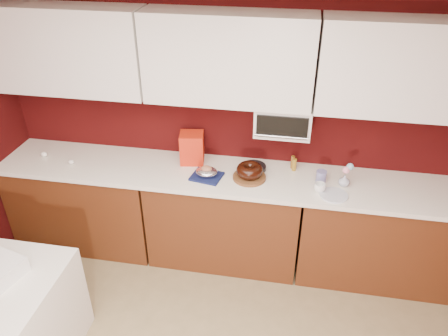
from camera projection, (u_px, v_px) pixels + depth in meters
ceiling at (106, 53)px, 1.24m from camera, size 4.00×4.50×0.02m
wall_back at (231, 121)px, 3.78m from camera, size 4.00×0.02×2.50m
base_cabinet_left at (87, 203)px, 4.15m from camera, size 1.31×0.58×0.86m
base_cabinet_center at (225, 218)px, 3.95m from camera, size 1.31×0.58×0.86m
base_cabinet_right at (378, 235)px, 3.75m from camera, size 1.31×0.58×0.86m
countertop at (225, 176)px, 3.71m from camera, size 4.00×0.62×0.04m
upper_cabinet_left at (66, 50)px, 3.53m from camera, size 1.31×0.33×0.70m
upper_cabinet_center at (228, 59)px, 3.33m from camera, size 1.31×0.33×0.70m
upper_cabinet_right at (411, 69)px, 3.13m from camera, size 1.31×0.33×0.70m
toaster_oven at (283, 119)px, 3.53m from camera, size 0.45×0.30×0.25m
toaster_oven_door at (282, 127)px, 3.39m from camera, size 0.40×0.02×0.18m
toaster_oven_handle at (281, 137)px, 3.42m from camera, size 0.42×0.02×0.02m
cake_base at (249, 177)px, 3.64m from camera, size 0.35×0.35×0.03m
bundt_cake at (250, 170)px, 3.60m from camera, size 0.25×0.25×0.09m
navy_towel at (207, 176)px, 3.65m from camera, size 0.28×0.25×0.02m
foil_ham_nest at (207, 172)px, 3.63m from camera, size 0.19×0.17×0.07m
roasted_ham at (207, 169)px, 3.62m from camera, size 0.10×0.08×0.06m
pandoro_box at (192, 148)px, 3.81m from camera, size 0.23×0.21×0.28m
dark_pan at (254, 168)px, 3.76m from camera, size 0.25×0.25×0.04m
coffee_mug at (320, 187)px, 3.46m from camera, size 0.10×0.10×0.09m
blue_jar at (321, 176)px, 3.57m from camera, size 0.10×0.10×0.10m
flower_vase at (344, 180)px, 3.52m from camera, size 0.10×0.10×0.11m
flower_pink at (346, 170)px, 3.48m from camera, size 0.06×0.06×0.06m
flower_blue at (350, 167)px, 3.48m from camera, size 0.06×0.06×0.06m
china_plate at (334, 195)px, 3.42m from camera, size 0.23×0.23×0.01m
amber_bottle at (294, 165)px, 3.73m from camera, size 0.05×0.05×0.11m
egg_left at (44, 154)px, 3.95m from camera, size 0.06×0.05×0.05m
egg_right at (71, 162)px, 3.83m from camera, size 0.07×0.06×0.04m
amber_bottle_tall at (293, 162)px, 3.76m from camera, size 0.04×0.04×0.12m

